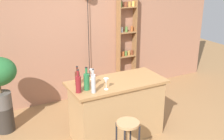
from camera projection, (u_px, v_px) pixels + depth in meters
back_wall at (76, 29)px, 5.38m from camera, size 6.40×0.10×2.80m
kitchen_counter at (117, 109)px, 4.32m from camera, size 1.46×0.69×0.92m
bar_stool at (128, 134)px, 3.64m from camera, size 0.30×0.30×0.65m
spice_shelf at (126, 43)px, 5.82m from camera, size 0.40×0.16×2.03m
plant_stool at (5, 119)px, 4.53m from camera, size 0.30×0.30×0.42m
bottle_soda_blue at (78, 84)px, 3.75m from camera, size 0.08×0.08×0.33m
bottle_wine_red at (93, 84)px, 3.74m from camera, size 0.06×0.06×0.34m
bottle_spirits_clear at (87, 81)px, 3.83m from camera, size 0.08×0.08×0.33m
bottle_vinegar at (77, 78)px, 4.01m from camera, size 0.07×0.07×0.28m
wine_glass_left at (92, 72)px, 4.20m from camera, size 0.07×0.07×0.16m
wine_glass_center at (106, 81)px, 3.85m from camera, size 0.07×0.07×0.16m
wine_glass_right at (93, 78)px, 3.98m from camera, size 0.07×0.07×0.16m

